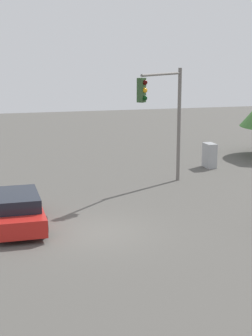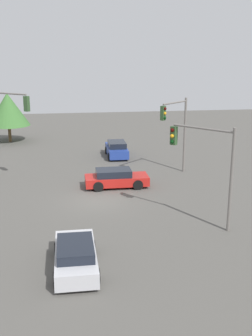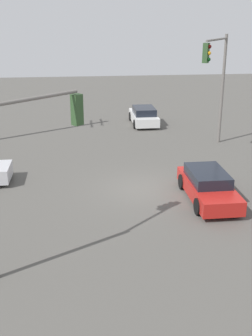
{
  "view_description": "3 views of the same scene",
  "coord_description": "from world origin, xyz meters",
  "px_view_note": "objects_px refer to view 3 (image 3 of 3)",
  "views": [
    {
      "loc": [
        17.37,
        -3.63,
        6.33
      ],
      "look_at": [
        -1.13,
        1.52,
        2.06
      ],
      "focal_mm": 55.0,
      "sensor_mm": 36.0,
      "label": 1
    },
    {
      "loc": [
        1.91,
        25.88,
        9.48
      ],
      "look_at": [
        -1.91,
        -0.49,
        1.98
      ],
      "focal_mm": 45.0,
      "sensor_mm": 36.0,
      "label": 2
    },
    {
      "loc": [
        -18.29,
        3.04,
        7.79
      ],
      "look_at": [
        -1.16,
        1.03,
        1.53
      ],
      "focal_mm": 45.0,
      "sensor_mm": 36.0,
      "label": 3
    }
  ],
  "objects_px": {
    "sedan_red": "(208,186)",
    "traffic_signal_cross": "(28,148)",
    "sedan_white": "(144,116)",
    "traffic_signal_aux": "(217,73)"
  },
  "relations": [
    {
      "from": "traffic_signal_cross",
      "to": "traffic_signal_aux",
      "type": "xyz_separation_m",
      "value": [
        11.73,
        -9.89,
        0.69
      ]
    },
    {
      "from": "sedan_red",
      "to": "traffic_signal_cross",
      "type": "xyz_separation_m",
      "value": [
        -4.04,
        7.24,
        3.26
      ]
    },
    {
      "from": "sedan_white",
      "to": "traffic_signal_cross",
      "type": "relative_size",
      "value": 0.73
    },
    {
      "from": "sedan_red",
      "to": "sedan_white",
      "type": "distance_m",
      "value": 14.12
    },
    {
      "from": "sedan_white",
      "to": "traffic_signal_aux",
      "type": "height_order",
      "value": "traffic_signal_aux"
    },
    {
      "from": "sedan_red",
      "to": "traffic_signal_aux",
      "type": "xyz_separation_m",
      "value": [
        7.69,
        -2.65,
        3.95
      ]
    },
    {
      "from": "sedan_red",
      "to": "traffic_signal_cross",
      "type": "distance_m",
      "value": 8.91
    },
    {
      "from": "sedan_white",
      "to": "traffic_signal_cross",
      "type": "xyz_separation_m",
      "value": [
        -18.15,
        6.58,
        3.27
      ]
    },
    {
      "from": "sedan_red",
      "to": "traffic_signal_aux",
      "type": "height_order",
      "value": "traffic_signal_aux"
    },
    {
      "from": "traffic_signal_cross",
      "to": "sedan_red",
      "type": "bearing_deg",
      "value": -12.74
    }
  ]
}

